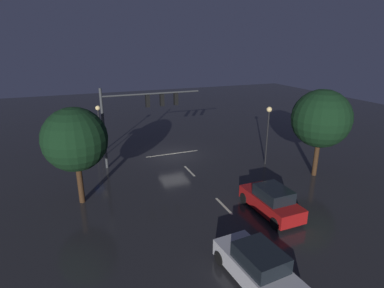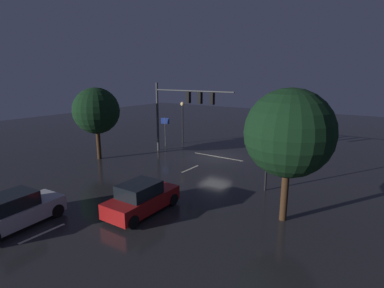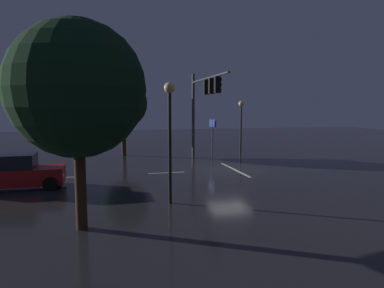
# 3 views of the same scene
# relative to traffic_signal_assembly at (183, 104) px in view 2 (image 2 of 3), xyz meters

# --- Properties ---
(ground_plane) EXTENTS (80.00, 80.00, 0.00)m
(ground_plane) POSITION_rel_traffic_signal_assembly_xyz_m (-3.06, -0.81, -4.68)
(ground_plane) COLOR #232326
(traffic_signal_assembly) EXTENTS (8.21, 0.47, 6.53)m
(traffic_signal_assembly) POSITION_rel_traffic_signal_assembly_xyz_m (0.00, 0.00, 0.00)
(traffic_signal_assembly) COLOR #383A3D
(traffic_signal_assembly) RESTS_ON ground_plane
(lane_dash_far) EXTENTS (0.16, 2.20, 0.01)m
(lane_dash_far) POSITION_rel_traffic_signal_assembly_xyz_m (-3.06, 3.19, -4.67)
(lane_dash_far) COLOR beige
(lane_dash_far) RESTS_ON ground_plane
(lane_dash_mid) EXTENTS (0.16, 2.20, 0.01)m
(lane_dash_mid) POSITION_rel_traffic_signal_assembly_xyz_m (-3.06, 9.19, -4.67)
(lane_dash_mid) COLOR beige
(lane_dash_mid) RESTS_ON ground_plane
(lane_dash_near) EXTENTS (0.16, 2.20, 0.01)m
(lane_dash_near) POSITION_rel_traffic_signal_assembly_xyz_m (-3.06, 15.19, -4.67)
(lane_dash_near) COLOR beige
(lane_dash_near) RESTS_ON ground_plane
(stop_bar) EXTENTS (5.00, 0.16, 0.01)m
(stop_bar) POSITION_rel_traffic_signal_assembly_xyz_m (-3.06, -1.18, -4.67)
(stop_bar) COLOR beige
(stop_bar) RESTS_ON ground_plane
(car_approaching) EXTENTS (1.98, 4.40, 1.70)m
(car_approaching) POSITION_rel_traffic_signal_assembly_xyz_m (-5.33, 10.94, -3.88)
(car_approaching) COLOR maroon
(car_approaching) RESTS_ON ground_plane
(car_distant) EXTENTS (2.21, 4.48, 1.70)m
(car_distant) POSITION_rel_traffic_signal_assembly_xyz_m (-1.37, 15.53, -3.88)
(car_distant) COLOR #B7B7BC
(car_distant) RESTS_ON ground_plane
(street_lamp_left_kerb) EXTENTS (0.44, 0.44, 4.93)m
(street_lamp_left_kerb) POSITION_rel_traffic_signal_assembly_xyz_m (-9.59, 4.14, -1.22)
(street_lamp_left_kerb) COLOR black
(street_lamp_left_kerb) RESTS_ON ground_plane
(street_lamp_right_kerb) EXTENTS (0.44, 0.44, 4.45)m
(street_lamp_right_kerb) POSITION_rel_traffic_signal_assembly_xyz_m (2.97, -3.99, -1.51)
(street_lamp_right_kerb) COLOR black
(street_lamp_right_kerb) RESTS_ON ground_plane
(route_sign) EXTENTS (0.88, 0.31, 3.00)m
(route_sign) POSITION_rel_traffic_signal_assembly_xyz_m (3.55, -1.76, -2.52)
(route_sign) COLOR #383A3D
(route_sign) RESTS_ON ground_plane
(tree_left_near) EXTENTS (4.31, 4.31, 6.66)m
(tree_left_near) POSITION_rel_traffic_signal_assembly_xyz_m (-11.82, 7.45, -0.19)
(tree_left_near) COLOR #382314
(tree_left_near) RESTS_ON ground_plane
(tree_right_near) EXTENTS (3.94, 3.94, 6.22)m
(tree_right_near) POSITION_rel_traffic_signal_assembly_xyz_m (5.22, 5.34, -0.45)
(tree_right_near) COLOR #382314
(tree_right_near) RESTS_ON ground_plane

